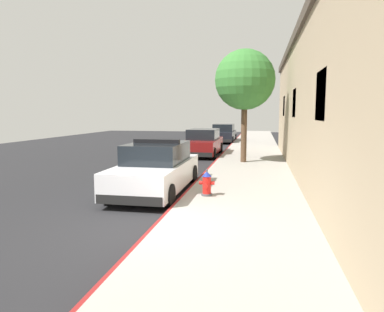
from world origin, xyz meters
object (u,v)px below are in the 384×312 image
object	(u,v)px
police_cruiser	(156,169)
parked_car_dark_far	(224,134)
street_tree	(245,80)
parked_car_silver_ahead	(203,143)
fire_hydrant	(207,184)

from	to	relation	value
police_cruiser	parked_car_dark_far	distance (m)	19.56
street_tree	parked_car_silver_ahead	bearing A→B (deg)	126.25
street_tree	fire_hydrant	bearing A→B (deg)	-95.46
police_cruiser	parked_car_dark_far	xyz separation A→B (m)	(0.13, 19.56, -0.00)
parked_car_dark_far	street_tree	size ratio (longest dim) A/B	0.91
police_cruiser	fire_hydrant	bearing A→B (deg)	-24.71
parked_car_silver_ahead	street_tree	bearing A→B (deg)	-53.75
parked_car_silver_ahead	fire_hydrant	xyz separation A→B (m)	(1.84, -10.78, -0.25)
parked_car_dark_far	street_tree	distance (m)	13.65
parked_car_dark_far	street_tree	world-z (taller)	street_tree
police_cruiser	parked_car_silver_ahead	distance (m)	9.99
fire_hydrant	street_tree	bearing A→B (deg)	84.54
parked_car_silver_ahead	parked_car_dark_far	distance (m)	9.57
parked_car_silver_ahead	street_tree	distance (m)	5.42
parked_car_silver_ahead	street_tree	size ratio (longest dim) A/B	0.91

